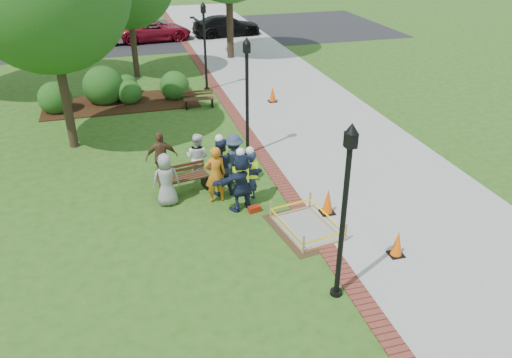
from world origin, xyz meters
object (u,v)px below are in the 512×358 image
object	(u,v)px
wet_concrete_pad	(307,222)
hivis_worker_b	(250,174)
hivis_worker_a	(241,179)
hivis_worker_c	(220,165)
bench_near	(184,184)
lamp_near	(345,202)
cone_front	(397,244)

from	to	relation	value
wet_concrete_pad	hivis_worker_b	distance (m)	2.37
wet_concrete_pad	hivis_worker_a	distance (m)	2.31
hivis_worker_c	bench_near	bearing A→B (deg)	159.49
lamp_near	hivis_worker_a	distance (m)	4.73
hivis_worker_b	hivis_worker_c	xyz separation A→B (m)	(-0.77, 0.68, 0.09)
lamp_near	hivis_worker_a	bearing A→B (deg)	105.14
bench_near	cone_front	size ratio (longest dim) A/B	2.23
bench_near	lamp_near	distance (m)	6.77
bench_near	hivis_worker_b	size ratio (longest dim) A/B	0.92
hivis_worker_a	hivis_worker_c	xyz separation A→B (m)	(-0.39, 1.07, 0.01)
cone_front	hivis_worker_a	distance (m)	4.74
wet_concrete_pad	bench_near	distance (m)	4.29
cone_front	hivis_worker_b	world-z (taller)	hivis_worker_b
wet_concrete_pad	hivis_worker_c	world-z (taller)	hivis_worker_c
bench_near	hivis_worker_b	world-z (taller)	hivis_worker_b
wet_concrete_pad	cone_front	bearing A→B (deg)	-44.79
cone_front	lamp_near	world-z (taller)	lamp_near
bench_near	cone_front	world-z (taller)	bench_near
bench_near	lamp_near	bearing A→B (deg)	-65.32
hivis_worker_b	hivis_worker_c	world-z (taller)	hivis_worker_c
hivis_worker_a	hivis_worker_b	xyz separation A→B (m)	(0.38, 0.39, -0.08)
cone_front	hivis_worker_c	size ratio (longest dim) A/B	0.37
wet_concrete_pad	lamp_near	bearing A→B (deg)	-96.45
bench_near	hivis_worker_c	distance (m)	1.38
hivis_worker_a	hivis_worker_c	size ratio (longest dim) A/B	0.99
wet_concrete_pad	lamp_near	xyz separation A→B (m)	(-0.31, -2.73, 2.25)
lamp_near	hivis_worker_a	world-z (taller)	lamp_near
hivis_worker_a	hivis_worker_c	bearing A→B (deg)	110.09
hivis_worker_c	cone_front	bearing A→B (deg)	-50.53
lamp_near	hivis_worker_c	xyz separation A→B (m)	(-1.56, 5.40, -1.49)
bench_near	wet_concrete_pad	bearing A→B (deg)	-45.98
bench_near	hivis_worker_b	bearing A→B (deg)	-30.10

